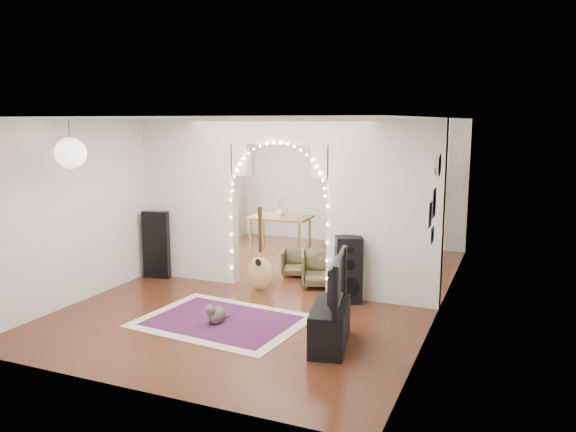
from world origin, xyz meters
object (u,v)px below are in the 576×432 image
at_px(bookcase, 387,207).
at_px(dining_chair_right, 320,269).
at_px(dining_chair_left, 297,263).
at_px(media_console, 330,326).
at_px(floor_speaker, 348,270).
at_px(acoustic_guitar, 260,260).
at_px(dining_table, 280,220).

distance_m(bookcase, dining_chair_right, 3.23).
height_order(bookcase, dining_chair_left, bookcase).
bearing_deg(media_console, floor_speaker, 87.80).
xyz_separation_m(bookcase, dining_chair_left, (-0.96, -2.71, -0.64)).
relative_size(acoustic_guitar, dining_table, 0.93).
xyz_separation_m(media_console, bookcase, (-0.56, 5.43, 0.62)).
distance_m(floor_speaker, bookcase, 3.78).
distance_m(dining_chair_left, dining_chair_right, 0.74).
bearing_deg(media_console, dining_table, 108.90).
relative_size(media_console, dining_table, 0.82).
bearing_deg(bookcase, floor_speaker, -86.95).
distance_m(floor_speaker, dining_chair_left, 1.64).
relative_size(dining_table, dining_chair_left, 2.46).
distance_m(media_console, bookcase, 5.49).
bearing_deg(floor_speaker, dining_table, 106.68).
xyz_separation_m(dining_table, dining_chair_right, (1.53, -1.90, -0.40)).
bearing_deg(bookcase, dining_chair_right, -97.95).
xyz_separation_m(bookcase, dining_chair_right, (-0.37, -3.15, -0.59)).
relative_size(acoustic_guitar, dining_chair_left, 2.28).
distance_m(bookcase, dining_chair_left, 2.95).
bearing_deg(media_console, acoustic_guitar, 124.08).
relative_size(acoustic_guitar, floor_speaker, 1.15).
distance_m(acoustic_guitar, bookcase, 3.94).
height_order(floor_speaker, bookcase, bookcase).
relative_size(floor_speaker, dining_table, 0.80).
distance_m(media_console, dining_chair_left, 3.11).
height_order(media_console, dining_chair_left, media_console).
height_order(acoustic_guitar, dining_chair_right, acoustic_guitar).
xyz_separation_m(acoustic_guitar, dining_chair_right, (0.79, 0.60, -0.21)).
xyz_separation_m(dining_chair_left, dining_chair_right, (0.59, -0.44, 0.06)).
xyz_separation_m(floor_speaker, bookcase, (-0.29, 3.75, 0.38)).
distance_m(acoustic_guitar, dining_table, 2.62).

